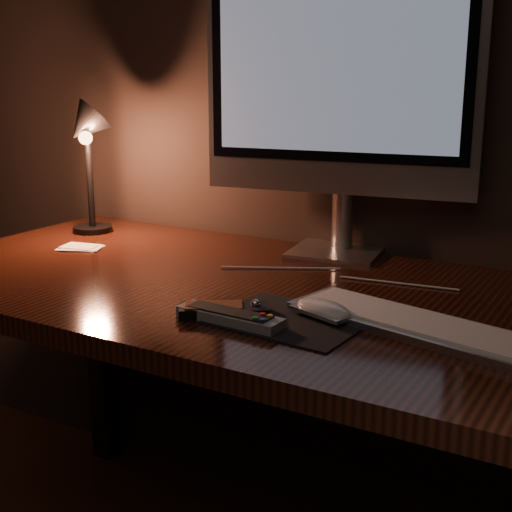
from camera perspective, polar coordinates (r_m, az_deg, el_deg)
The scene contains 10 objects.
desk at distance 1.52m, azimuth 1.95°, elevation -6.48°, with size 1.60×0.75×0.75m.
monitor at distance 1.63m, azimuth 6.69°, elevation 13.52°, with size 0.62×0.21×0.66m.
keyboard at distance 1.21m, azimuth 13.32°, elevation -5.50°, with size 0.48×0.13×0.02m, color silver.
mousepad at distance 1.23m, azimuth 2.75°, elevation -5.11°, with size 0.25×0.20×0.00m, color black.
mouse at distance 1.25m, azimuth 5.43°, elevation -4.48°, with size 0.11×0.06×0.02m, color white.
media_remote at distance 1.25m, azimuth -2.53°, elevation -4.33°, with size 0.16×0.13×0.03m.
tv_remote at distance 1.22m, azimuth -2.12°, elevation -4.90°, with size 0.20×0.06×0.03m.
papers at distance 1.78m, azimuth -13.89°, elevation 0.68°, with size 0.10×0.07×0.01m, color white.
desk_lamp at distance 1.88m, azimuth -13.44°, elevation 8.70°, with size 0.17×0.18×0.35m.
cable at distance 1.49m, azimuth 6.37°, elevation -1.65°, with size 0.00×0.00×0.50m, color white.
Camera 1 is at (0.67, 0.68, 1.17)m, focal length 50.00 mm.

